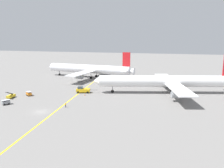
{
  "coord_description": "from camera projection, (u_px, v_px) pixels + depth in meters",
  "views": [
    {
      "loc": [
        42.07,
        -59.33,
        22.8
      ],
      "look_at": [
        14.1,
        30.59,
        4.0
      ],
      "focal_mm": 36.56,
      "sensor_mm": 36.0,
      "label": 1
    }
  ],
  "objects": [
    {
      "name": "ground_plane",
      "position": [
        41.0,
        112.0,
        72.28
      ],
      "size": [
        600.0,
        600.0,
        0.0
      ],
      "primitive_type": "plane",
      "color": "slate"
    },
    {
      "name": "taxiway_stripe",
      "position": [
        65.0,
        104.0,
        80.78
      ],
      "size": [
        17.62,
        118.84,
        0.01
      ],
      "primitive_type": "cube",
      "rotation": [
        0.0,
        0.0,
        0.14
      ],
      "color": "yellow",
      "rests_on": "ground"
    },
    {
      "name": "airliner_at_gate_left",
      "position": [
        89.0,
        69.0,
        134.75
      ],
      "size": [
        56.71,
        48.16,
        15.46
      ],
      "color": "silver",
      "rests_on": "ground"
    },
    {
      "name": "airliner_being_pushed",
      "position": [
        167.0,
        81.0,
        96.01
      ],
      "size": [
        59.52,
        47.41,
        16.51
      ],
      "color": "white",
      "rests_on": "ground"
    },
    {
      "name": "pushback_tug",
      "position": [
        83.0,
        90.0,
        97.54
      ],
      "size": [
        8.99,
        4.31,
        2.98
      ],
      "color": "gold",
      "rests_on": "ground"
    },
    {
      "name": "gse_baggage_cart_trailing",
      "position": [
        29.0,
        94.0,
        92.48
      ],
      "size": [
        3.15,
        2.82,
        1.71
      ],
      "color": "orange",
      "rests_on": "ground"
    },
    {
      "name": "gse_baggage_cart_near_cluster",
      "position": [
        6.0,
        102.0,
        79.96
      ],
      "size": [
        2.74,
        3.15,
        1.71
      ],
      "color": "gray",
      "rests_on": "ground"
    },
    {
      "name": "gse_belt_loader_portside",
      "position": [
        11.0,
        96.0,
        88.96
      ],
      "size": [
        2.51,
        5.06,
        3.02
      ],
      "color": "gold",
      "rests_on": "ground"
    },
    {
      "name": "ground_crew_marshaller_foreground",
      "position": [
        66.0,
        105.0,
        76.81
      ],
      "size": [
        0.36,
        0.36,
        1.59
      ],
      "color": "#2D3351",
      "rests_on": "ground"
    },
    {
      "name": "traffic_cone_wingtip_starboard",
      "position": [
        85.0,
        95.0,
        92.92
      ],
      "size": [
        0.44,
        0.44,
        0.6
      ],
      "color": "orange",
      "rests_on": "ground"
    }
  ]
}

